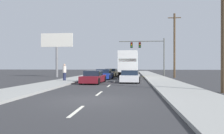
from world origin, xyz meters
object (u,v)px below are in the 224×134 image
(car_blue, at_px, (104,74))
(pedestrian_near_corner, at_px, (64,72))
(car_tan, at_px, (111,73))
(car_white, at_px, (130,77))
(car_maroon, at_px, (94,77))
(utility_pole_mid, at_px, (174,45))
(utility_pole_near, at_px, (223,11))
(roadside_billboard, at_px, (57,45))
(traffic_signal_mast, at_px, (145,48))
(box_truck, at_px, (129,63))

(car_blue, bearing_deg, pedestrian_near_corner, -127.03)
(car_tan, xyz_separation_m, car_white, (3.22, -12.08, -0.01))
(car_maroon, bearing_deg, car_tan, 88.70)
(car_blue, distance_m, utility_pole_mid, 11.17)
(utility_pole_near, relative_size, roadside_billboard, 1.45)
(utility_pole_mid, bearing_deg, traffic_signal_mast, 120.52)
(traffic_signal_mast, bearing_deg, car_white, -98.40)
(car_tan, bearing_deg, traffic_signal_mast, 32.52)
(utility_pole_mid, bearing_deg, car_blue, -156.36)
(box_truck, relative_size, utility_pole_near, 0.97)
(box_truck, xyz_separation_m, car_white, (0.27, -7.73, -1.46))
(car_blue, relative_size, utility_pole_mid, 0.47)
(car_tan, bearing_deg, utility_pole_mid, -17.54)
(car_tan, relative_size, car_white, 1.13)
(car_maroon, distance_m, utility_pole_near, 12.24)
(roadside_billboard, bearing_deg, pedestrian_near_corner, -64.90)
(car_tan, relative_size, car_maroon, 1.01)
(car_tan, xyz_separation_m, roadside_billboard, (-8.05, -2.73, 4.28))
(car_tan, xyz_separation_m, utility_pole_near, (9.01, -20.11, 4.38))
(roadside_billboard, relative_size, pedestrian_near_corner, 3.78)
(car_blue, xyz_separation_m, car_maroon, (-0.14, -6.40, -0.05))
(box_truck, xyz_separation_m, utility_pole_near, (6.05, -15.75, 2.94))
(pedestrian_near_corner, bearing_deg, box_truck, 48.29)
(car_blue, height_order, traffic_signal_mast, traffic_signal_mast)
(box_truck, height_order, utility_pole_near, utility_pole_near)
(box_truck, relative_size, traffic_signal_mast, 1.18)
(pedestrian_near_corner, bearing_deg, car_blue, 52.97)
(box_truck, distance_m, roadside_billboard, 11.48)
(roadside_billboard, xyz_separation_m, pedestrian_near_corner, (4.29, -9.16, -3.85))
(car_maroon, height_order, traffic_signal_mast, traffic_signal_mast)
(car_blue, xyz_separation_m, pedestrian_near_corner, (-3.60, -4.77, 0.42))
(car_blue, relative_size, pedestrian_near_corner, 2.45)
(car_maroon, xyz_separation_m, box_truck, (3.26, 9.16, 1.49))
(roadside_billboard, bearing_deg, utility_pole_mid, -0.75)
(car_blue, height_order, car_white, car_blue)
(car_white, xyz_separation_m, utility_pole_mid, (6.12, 9.13, 4.14))
(car_blue, distance_m, traffic_signal_mast, 12.80)
(car_white, bearing_deg, traffic_signal_mast, 81.60)
(utility_pole_mid, bearing_deg, car_white, -123.86)
(car_white, distance_m, roadside_billboard, 15.26)
(utility_pole_near, bearing_deg, traffic_signal_mast, 98.37)
(utility_pole_near, bearing_deg, car_blue, 125.21)
(car_white, distance_m, traffic_signal_mast, 16.35)
(box_truck, distance_m, utility_pole_near, 17.13)
(traffic_signal_mast, relative_size, roadside_billboard, 1.19)
(utility_pole_mid, distance_m, pedestrian_near_corner, 16.28)
(traffic_signal_mast, relative_size, utility_pole_near, 0.82)
(traffic_signal_mast, distance_m, pedestrian_near_corner, 18.40)
(traffic_signal_mast, xyz_separation_m, utility_pole_mid, (3.82, -6.48, -0.16))
(traffic_signal_mast, bearing_deg, car_blue, -118.14)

